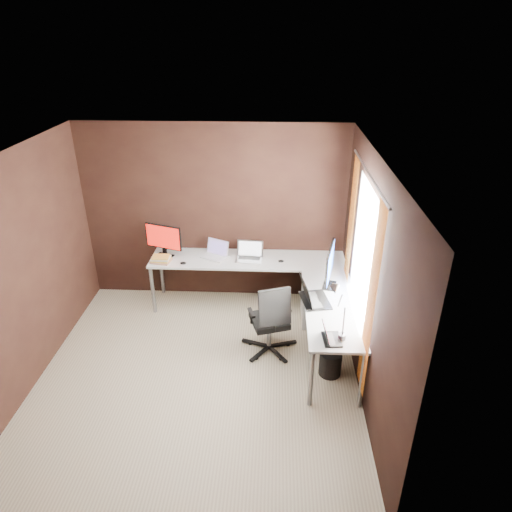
{
  "coord_description": "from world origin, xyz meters",
  "views": [
    {
      "loc": [
        0.84,
        -4.02,
        3.58
      ],
      "look_at": [
        0.61,
        0.95,
        1.05
      ],
      "focal_mm": 32.0,
      "sensor_mm": 36.0,
      "label": 1
    }
  ],
  "objects_px": {
    "laptop_white": "(216,253)",
    "book_stack": "(161,259)",
    "monitor_right": "(330,265)",
    "laptop_black_big": "(312,297)",
    "wastebasket": "(330,363)",
    "laptop_black_small": "(330,337)",
    "laptop_silver": "(250,255)",
    "drawer_pedestal": "(318,301)",
    "monitor_left": "(163,239)",
    "desk_lamp": "(338,305)",
    "office_chair": "(270,332)"
  },
  "relations": [
    {
      "from": "desk_lamp",
      "to": "drawer_pedestal",
      "type": "bearing_deg",
      "value": 103.31
    },
    {
      "from": "drawer_pedestal",
      "to": "book_stack",
      "type": "xyz_separation_m",
      "value": [
        -2.12,
        0.21,
        0.47
      ]
    },
    {
      "from": "laptop_black_big",
      "to": "wastebasket",
      "type": "bearing_deg",
      "value": -161.27
    },
    {
      "from": "drawer_pedestal",
      "to": "laptop_white",
      "type": "height_order",
      "value": "laptop_white"
    },
    {
      "from": "monitor_left",
      "to": "book_stack",
      "type": "xyz_separation_m",
      "value": [
        -0.02,
        -0.17,
        -0.22
      ]
    },
    {
      "from": "office_chair",
      "to": "drawer_pedestal",
      "type": "bearing_deg",
      "value": 29.72
    },
    {
      "from": "laptop_black_big",
      "to": "laptop_white",
      "type": "bearing_deg",
      "value": 37.84
    },
    {
      "from": "laptop_silver",
      "to": "laptop_black_big",
      "type": "relative_size",
      "value": 0.78
    },
    {
      "from": "monitor_right",
      "to": "wastebasket",
      "type": "xyz_separation_m",
      "value": [
        -0.0,
        -0.74,
        -0.87
      ]
    },
    {
      "from": "office_chair",
      "to": "wastebasket",
      "type": "height_order",
      "value": "office_chair"
    },
    {
      "from": "laptop_white",
      "to": "monitor_left",
      "type": "bearing_deg",
      "value": -151.68
    },
    {
      "from": "drawer_pedestal",
      "to": "laptop_black_big",
      "type": "distance_m",
      "value": 0.85
    },
    {
      "from": "laptop_white",
      "to": "book_stack",
      "type": "distance_m",
      "value": 0.74
    },
    {
      "from": "wastebasket",
      "to": "monitor_right",
      "type": "bearing_deg",
      "value": 89.83
    },
    {
      "from": "monitor_right",
      "to": "laptop_white",
      "type": "distance_m",
      "value": 1.66
    },
    {
      "from": "monitor_right",
      "to": "laptop_black_big",
      "type": "xyz_separation_m",
      "value": [
        -0.22,
        -0.36,
        -0.23
      ]
    },
    {
      "from": "monitor_left",
      "to": "monitor_right",
      "type": "xyz_separation_m",
      "value": [
        2.17,
        -0.71,
        0.03
      ]
    },
    {
      "from": "laptop_black_small",
      "to": "desk_lamp",
      "type": "bearing_deg",
      "value": -41.29
    },
    {
      "from": "desk_lamp",
      "to": "wastebasket",
      "type": "distance_m",
      "value": 0.98
    },
    {
      "from": "book_stack",
      "to": "office_chair",
      "type": "distance_m",
      "value": 1.81
    },
    {
      "from": "monitor_right",
      "to": "drawer_pedestal",
      "type": "bearing_deg",
      "value": 25.0
    },
    {
      "from": "monitor_left",
      "to": "wastebasket",
      "type": "relative_size",
      "value": 1.74
    },
    {
      "from": "monitor_left",
      "to": "book_stack",
      "type": "height_order",
      "value": "monitor_left"
    },
    {
      "from": "monitor_left",
      "to": "desk_lamp",
      "type": "distance_m",
      "value": 2.74
    },
    {
      "from": "desk_lamp",
      "to": "office_chair",
      "type": "xyz_separation_m",
      "value": [
        -0.67,
        0.63,
        -0.82
      ]
    },
    {
      "from": "office_chair",
      "to": "laptop_silver",
      "type": "bearing_deg",
      "value": 88.38
    },
    {
      "from": "drawer_pedestal",
      "to": "monitor_right",
      "type": "bearing_deg",
      "value": -77.56
    },
    {
      "from": "monitor_right",
      "to": "laptop_black_small",
      "type": "bearing_deg",
      "value": -172.1
    },
    {
      "from": "laptop_black_big",
      "to": "desk_lamp",
      "type": "xyz_separation_m",
      "value": [
        0.2,
        -0.64,
        0.31
      ]
    },
    {
      "from": "drawer_pedestal",
      "to": "laptop_black_small",
      "type": "height_order",
      "value": "laptop_black_small"
    },
    {
      "from": "laptop_black_small",
      "to": "drawer_pedestal",
      "type": "bearing_deg",
      "value": -5.36
    },
    {
      "from": "laptop_black_small",
      "to": "book_stack",
      "type": "bearing_deg",
      "value": 47.71
    },
    {
      "from": "office_chair",
      "to": "wastebasket",
      "type": "xyz_separation_m",
      "value": [
        0.69,
        -0.38,
        -0.13
      ]
    },
    {
      "from": "laptop_silver",
      "to": "office_chair",
      "type": "relative_size",
      "value": 0.39
    },
    {
      "from": "desk_lamp",
      "to": "monitor_right",
      "type": "bearing_deg",
      "value": 99.83
    },
    {
      "from": "laptop_silver",
      "to": "drawer_pedestal",
      "type": "bearing_deg",
      "value": -16.03
    },
    {
      "from": "laptop_black_small",
      "to": "desk_lamp",
      "type": "height_order",
      "value": "desk_lamp"
    },
    {
      "from": "drawer_pedestal",
      "to": "monitor_right",
      "type": "distance_m",
      "value": 0.79
    },
    {
      "from": "laptop_black_big",
      "to": "monitor_left",
      "type": "bearing_deg",
      "value": 50.29
    },
    {
      "from": "laptop_silver",
      "to": "book_stack",
      "type": "relative_size",
      "value": 1.31
    },
    {
      "from": "monitor_right",
      "to": "laptop_black_small",
      "type": "xyz_separation_m",
      "value": [
        -0.09,
        -1.08,
        -0.25
      ]
    },
    {
      "from": "monitor_right",
      "to": "wastebasket",
      "type": "height_order",
      "value": "monitor_right"
    },
    {
      "from": "monitor_left",
      "to": "desk_lamp",
      "type": "xyz_separation_m",
      "value": [
        2.15,
        -1.7,
        0.11
      ]
    },
    {
      "from": "monitor_right",
      "to": "book_stack",
      "type": "height_order",
      "value": "monitor_right"
    },
    {
      "from": "laptop_silver",
      "to": "monitor_right",
      "type": "bearing_deg",
      "value": -29.35
    },
    {
      "from": "monitor_right",
      "to": "laptop_black_small",
      "type": "height_order",
      "value": "monitor_right"
    },
    {
      "from": "monitor_left",
      "to": "book_stack",
      "type": "relative_size",
      "value": 1.79
    },
    {
      "from": "monitor_left",
      "to": "book_stack",
      "type": "distance_m",
      "value": 0.28
    },
    {
      "from": "laptop_black_big",
      "to": "laptop_black_small",
      "type": "distance_m",
      "value": 0.73
    },
    {
      "from": "monitor_left",
      "to": "laptop_silver",
      "type": "bearing_deg",
      "value": 17.43
    }
  ]
}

